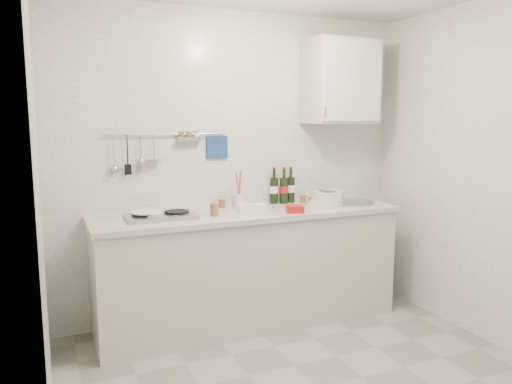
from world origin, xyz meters
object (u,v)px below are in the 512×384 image
Objects in this scene: wall_cabinet at (341,82)px; plate_stack_hob at (146,215)px; utensil_crock at (239,199)px; wine_bottles at (283,185)px; plate_stack_sink at (327,198)px.

wall_cabinet is 2.64× the size of plate_stack_hob.
utensil_crock is at bearing 9.86° from plate_stack_hob.
wall_cabinet is 2.31× the size of utensil_crock.
wine_bottles is 0.44m from utensil_crock.
plate_stack_sink is 0.75m from utensil_crock.
plate_stack_sink is (1.52, -0.01, 0.03)m from plate_stack_hob.
wall_cabinet is 1.01m from wine_bottles.
wine_bottles reaches higher than utensil_crock.
wine_bottles is at bearing 9.19° from plate_stack_hob.
wall_cabinet is 2.26× the size of wine_bottles.
plate_stack_sink is (-0.18, -0.10, -0.98)m from wall_cabinet.
wall_cabinet reaches higher than wine_bottles.
wall_cabinet is 1.00m from plate_stack_sink.
plate_stack_hob is 0.79m from utensil_crock.
plate_stack_hob is at bearing -176.94° from wall_cabinet.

